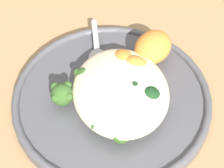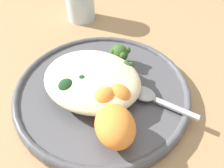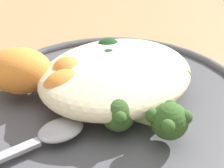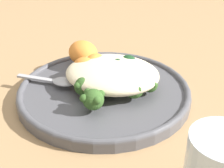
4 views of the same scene
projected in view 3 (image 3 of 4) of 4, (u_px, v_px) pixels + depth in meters
The scene contains 14 objects.
ground_plane at pixel (102, 114), 0.39m from camera, with size 4.00×4.00×0.00m, color #9E7A51.
plate at pixel (114, 108), 0.38m from camera, with size 0.30×0.30×0.02m.
quinoa_mound at pixel (116, 75), 0.38m from camera, with size 0.16×0.14×0.04m, color beige.
broccoli_stalk_0 at pixel (113, 111), 0.34m from camera, with size 0.03×0.08×0.03m.
broccoli_stalk_1 at pixel (146, 114), 0.34m from camera, with size 0.06×0.11×0.03m.
broccoli_stalk_2 at pixel (132, 96), 0.36m from camera, with size 0.08×0.07×0.03m.
broccoli_stalk_3 at pixel (156, 83), 0.38m from camera, with size 0.11×0.06×0.03m.
broccoli_stalk_4 at pixel (149, 74), 0.40m from camera, with size 0.12×0.03×0.03m.
broccoli_stalk_5 at pixel (116, 77), 0.39m from camera, with size 0.08×0.04×0.03m.
sweet_potato_chunk_0 at pixel (69, 76), 0.38m from camera, with size 0.05×0.04×0.04m, color orange.
sweet_potato_chunk_1 at pixel (20, 70), 0.38m from camera, with size 0.07×0.05×0.05m, color orange.
sweet_potato_chunk_2 at pixel (66, 89), 0.36m from camera, with size 0.05×0.04×0.04m, color orange.
kale_tuft at pixel (105, 61), 0.41m from camera, with size 0.06×0.06×0.04m.
spoon at pixel (51, 134), 0.33m from camera, with size 0.11×0.03×0.01m.
Camera 3 is at (0.18, 0.26, 0.24)m, focal length 60.00 mm.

